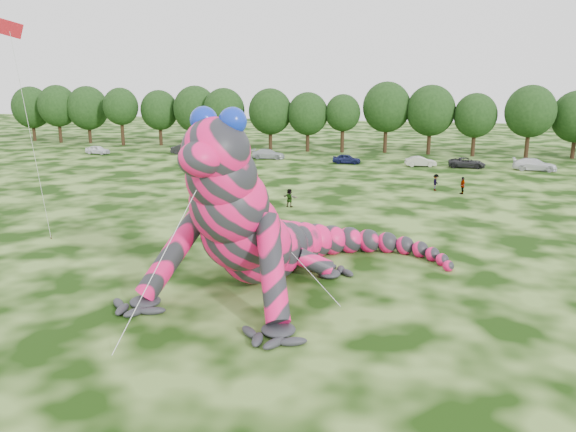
# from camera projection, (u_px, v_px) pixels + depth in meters

# --- Properties ---
(ground) EXTENTS (240.00, 240.00, 0.00)m
(ground) POSITION_uv_depth(u_px,v_px,m) (166.00, 283.00, 31.53)
(ground) COLOR #16330A
(ground) RESTS_ON ground
(inflatable_gecko) EXTENTS (20.39, 22.86, 9.97)m
(inflatable_gecko) POSITION_uv_depth(u_px,v_px,m) (267.00, 193.00, 31.12)
(inflatable_gecko) COLOR #F51360
(inflatable_gecko) RESTS_ON ground
(flying_kite) EXTENTS (2.54, 4.60, 14.89)m
(flying_kite) POSITION_uv_depth(u_px,v_px,m) (12.00, 45.00, 32.97)
(flying_kite) COLOR red
(flying_kite) RESTS_ON ground
(tree_0) EXTENTS (6.91, 6.22, 9.51)m
(tree_0) POSITION_uv_depth(u_px,v_px,m) (32.00, 114.00, 99.03)
(tree_0) COLOR black
(tree_0) RESTS_ON ground
(tree_1) EXTENTS (6.74, 6.07, 9.81)m
(tree_1) POSITION_uv_depth(u_px,v_px,m) (58.00, 114.00, 96.41)
(tree_1) COLOR black
(tree_1) RESTS_ON ground
(tree_2) EXTENTS (7.04, 6.34, 9.64)m
(tree_2) POSITION_uv_depth(u_px,v_px,m) (88.00, 115.00, 95.83)
(tree_2) COLOR black
(tree_2) RESTS_ON ground
(tree_3) EXTENTS (5.81, 5.23, 9.44)m
(tree_3) POSITION_uv_depth(u_px,v_px,m) (121.00, 117.00, 92.53)
(tree_3) COLOR black
(tree_3) RESTS_ON ground
(tree_4) EXTENTS (6.22, 5.60, 9.06)m
(tree_4) POSITION_uv_depth(u_px,v_px,m) (160.00, 118.00, 92.68)
(tree_4) COLOR black
(tree_4) RESTS_ON ground
(tree_5) EXTENTS (7.16, 6.44, 9.80)m
(tree_5) POSITION_uv_depth(u_px,v_px,m) (196.00, 116.00, 90.78)
(tree_5) COLOR black
(tree_5) RESTS_ON ground
(tree_6) EXTENTS (6.52, 5.86, 9.49)m
(tree_6) POSITION_uv_depth(u_px,v_px,m) (224.00, 119.00, 87.85)
(tree_6) COLOR black
(tree_6) RESTS_ON ground
(tree_7) EXTENTS (6.68, 6.01, 9.48)m
(tree_7) POSITION_uv_depth(u_px,v_px,m) (270.00, 120.00, 86.19)
(tree_7) COLOR black
(tree_7) RESTS_ON ground
(tree_8) EXTENTS (6.14, 5.53, 8.94)m
(tree_8) POSITION_uv_depth(u_px,v_px,m) (308.00, 122.00, 85.04)
(tree_8) COLOR black
(tree_8) RESTS_ON ground
(tree_9) EXTENTS (5.27, 4.74, 8.68)m
(tree_9) POSITION_uv_depth(u_px,v_px,m) (343.00, 123.00, 84.15)
(tree_9) COLOR black
(tree_9) RESTS_ON ground
(tree_10) EXTENTS (7.09, 6.38, 10.50)m
(tree_10) POSITION_uv_depth(u_px,v_px,m) (386.00, 117.00, 83.59)
(tree_10) COLOR black
(tree_10) RESTS_ON ground
(tree_11) EXTENTS (7.01, 6.31, 10.07)m
(tree_11) POSITION_uv_depth(u_px,v_px,m) (430.00, 120.00, 81.76)
(tree_11) COLOR black
(tree_11) RESTS_ON ground
(tree_12) EXTENTS (5.99, 5.39, 8.97)m
(tree_12) POSITION_uv_depth(u_px,v_px,m) (475.00, 125.00, 79.99)
(tree_12) COLOR black
(tree_12) RESTS_ON ground
(tree_13) EXTENTS (6.83, 6.15, 10.13)m
(tree_13) POSITION_uv_depth(u_px,v_px,m) (529.00, 122.00, 77.58)
(tree_13) COLOR black
(tree_13) RESTS_ON ground
(tree_14) EXTENTS (6.82, 6.14, 9.40)m
(tree_14) POSITION_uv_depth(u_px,v_px,m) (576.00, 125.00, 77.67)
(tree_14) COLOR black
(tree_14) RESTS_ON ground
(car_0) EXTENTS (3.85, 1.87, 1.27)m
(car_0) POSITION_uv_depth(u_px,v_px,m) (98.00, 150.00, 83.18)
(car_0) COLOR white
(car_0) RESTS_ON ground
(car_1) EXTENTS (4.48, 2.10, 1.42)m
(car_1) POSITION_uv_depth(u_px,v_px,m) (186.00, 149.00, 83.05)
(car_1) COLOR black
(car_1) RESTS_ON ground
(car_2) EXTENTS (4.75, 2.64, 1.26)m
(car_2) POSITION_uv_depth(u_px,v_px,m) (220.00, 151.00, 81.88)
(car_2) COLOR maroon
(car_2) RESTS_ON ground
(car_3) EXTENTS (4.72, 2.11, 1.34)m
(car_3) POSITION_uv_depth(u_px,v_px,m) (268.00, 154.00, 78.43)
(car_3) COLOR #AFB6B9
(car_3) RESTS_ON ground
(car_4) EXTENTS (3.73, 1.57, 1.26)m
(car_4) POSITION_uv_depth(u_px,v_px,m) (347.00, 159.00, 74.12)
(car_4) COLOR #151A46
(car_4) RESTS_ON ground
(car_5) EXTENTS (4.06, 2.10, 1.28)m
(car_5) POSITION_uv_depth(u_px,v_px,m) (420.00, 161.00, 71.77)
(car_5) COLOR #B8B4A7
(car_5) RESTS_ON ground
(car_6) EXTENTS (4.61, 2.21, 1.27)m
(car_6) POSITION_uv_depth(u_px,v_px,m) (467.00, 163.00, 70.78)
(car_6) COLOR #242427
(car_6) RESTS_ON ground
(car_7) EXTENTS (5.25, 2.45, 1.48)m
(car_7) POSITION_uv_depth(u_px,v_px,m) (535.00, 165.00, 68.61)
(car_7) COLOR white
(car_7) RESTS_ON ground
(spectator_5) EXTENTS (1.59, 0.91, 1.63)m
(spectator_5) POSITION_uv_depth(u_px,v_px,m) (289.00, 198.00, 49.58)
(spectator_5) COLOR gray
(spectator_5) RESTS_ON ground
(spectator_1) EXTENTS (0.95, 1.00, 1.63)m
(spectator_1) POSITION_uv_depth(u_px,v_px,m) (210.00, 179.00, 58.63)
(spectator_1) COLOR gray
(spectator_1) RESTS_ON ground
(spectator_3) EXTENTS (0.69, 1.08, 1.70)m
(spectator_3) POSITION_uv_depth(u_px,v_px,m) (462.00, 185.00, 54.98)
(spectator_3) COLOR gray
(spectator_3) RESTS_ON ground
(spectator_2) EXTENTS (0.87, 1.21, 1.69)m
(spectator_2) POSITION_uv_depth(u_px,v_px,m) (436.00, 182.00, 56.61)
(spectator_2) COLOR gray
(spectator_2) RESTS_ON ground
(spectator_0) EXTENTS (0.54, 0.71, 1.76)m
(spectator_0) POSITION_uv_depth(u_px,v_px,m) (199.00, 186.00, 54.71)
(spectator_0) COLOR gray
(spectator_0) RESTS_ON ground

